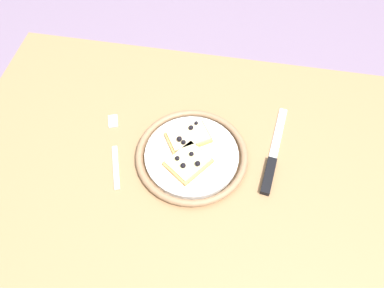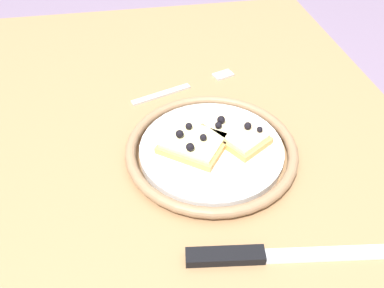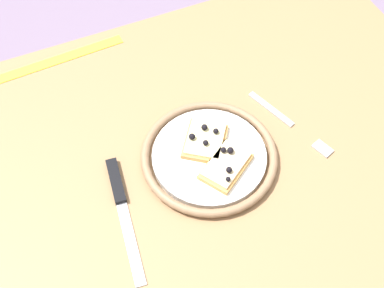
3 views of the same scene
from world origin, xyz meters
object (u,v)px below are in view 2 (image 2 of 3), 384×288
Objects in this scene: pizza_slice_far at (235,133)px; knife at (254,255)px; plate at (211,149)px; dining_table at (194,221)px; pizza_slice_near at (193,143)px; fork at (185,87)px.

knife is at bearing -7.77° from pizza_slice_far.
plate is 0.04m from pizza_slice_far.
pizza_slice_far is at bearing 130.70° from dining_table.
plate is 1.04× the size of knife.
pizza_slice_far reaches higher than plate.
pizza_slice_near reaches higher than fork.
dining_table is 0.17m from knife.
dining_table is at bearing -35.92° from plate.
knife is (0.13, 0.05, 0.10)m from dining_table.
knife is at bearing 19.90° from dining_table.
dining_table is 4.64× the size of plate.
fork is (-0.18, -0.01, -0.01)m from plate.
dining_table is 0.12m from plate.
fork is at bearing 173.65° from dining_table.
knife is (0.19, -0.03, -0.02)m from pizza_slice_far.
fork is (-0.16, -0.05, -0.02)m from pizza_slice_far.
dining_table is 0.13m from pizza_slice_near.
pizza_slice_near is (-0.05, 0.01, 0.11)m from dining_table.
dining_table is at bearing -9.11° from pizza_slice_near.
dining_table is at bearing -160.10° from knife.
fork is (-0.17, 0.02, -0.02)m from pizza_slice_near.
dining_table is 10.26× the size of pizza_slice_far.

